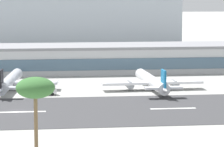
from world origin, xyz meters
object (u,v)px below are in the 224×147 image
Objects in this scene: distant_hotel_block at (49,13)px; airliner_black_tail_gate_0 at (9,82)px; terminal_building at (73,59)px; palm_tree_1 at (35,89)px; service_fuel_truck_1 at (42,88)px; airliner_blue_tail_gate_1 at (152,82)px.

distant_hotel_block is 3.53× the size of airliner_black_tail_gate_0.
palm_tree_1 is (-13.15, -121.68, 8.23)m from terminal_building.
terminal_building is at bearing -22.75° from airliner_black_tail_gate_0.
palm_tree_1 is at bearing 87.24° from service_fuel_truck_1.
distant_hotel_block reaches higher than terminal_building.
airliner_black_tail_gate_0 is 14.03m from service_fuel_truck_1.
terminal_building is 13.48× the size of palm_tree_1.
service_fuel_truck_1 is 0.56× the size of palm_tree_1.
distant_hotel_block reaches higher than palm_tree_1.
airliner_blue_tail_gate_1 is at bearing -173.55° from service_fuel_truck_1.
terminal_building is 1.50× the size of distant_hotel_block.
airliner_black_tail_gate_0 is 2.55× the size of palm_tree_1.
service_fuel_truck_1 is (9.89, -9.94, -0.60)m from airliner_black_tail_gate_0.
terminal_building is at bearing -86.03° from distant_hotel_block.
airliner_blue_tail_gate_1 is 4.55× the size of service_fuel_truck_1.
distant_hotel_block is at bearing 8.88° from airliner_blue_tail_gate_1.
terminal_building is 24.23× the size of service_fuel_truck_1.
airliner_blue_tail_gate_1 is (29.04, -149.07, -15.58)m from distant_hotel_block.
terminal_building is at bearing 83.83° from palm_tree_1.
service_fuel_truck_1 is at bearing -103.37° from terminal_building.
airliner_blue_tail_gate_1 is 2.53× the size of palm_tree_1.
airliner_black_tail_gate_0 is at bearing -95.80° from distant_hotel_block.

